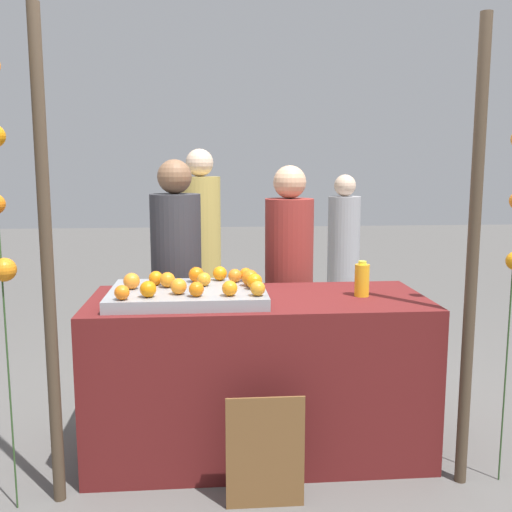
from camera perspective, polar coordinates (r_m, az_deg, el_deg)
ground_plane at (r=3.42m, az=0.22°, el=-18.26°), size 24.00×24.00×0.00m
stall_counter at (r=3.25m, az=0.22°, el=-11.47°), size 1.79×0.76×0.86m
orange_tray at (r=3.08m, az=-6.63°, el=-3.73°), size 0.81×0.58×0.06m
orange_0 at (r=3.11m, az=-8.62°, el=-2.31°), size 0.08×0.08×0.08m
orange_1 at (r=2.90m, az=-10.47°, el=-3.19°), size 0.08×0.08×0.08m
orange_2 at (r=3.03m, az=-0.16°, el=-2.49°), size 0.08×0.08×0.08m
orange_3 at (r=3.27m, az=-3.54°, el=-1.71°), size 0.08×0.08×0.08m
orange_4 at (r=3.18m, az=-9.73°, el=-2.14°), size 0.08×0.08×0.08m
orange_5 at (r=2.88m, az=-5.84°, el=-3.24°), size 0.07×0.07×0.07m
orange_6 at (r=3.12m, az=-5.10°, el=-2.28°), size 0.07×0.07×0.07m
orange_7 at (r=3.10m, az=-12.03°, el=-2.41°), size 0.09×0.09×0.09m
orange_8 at (r=2.94m, az=-7.55°, el=-2.95°), size 0.08×0.08×0.08m
orange_9 at (r=2.86m, az=-12.94°, el=-3.49°), size 0.07×0.07×0.07m
orange_10 at (r=3.21m, az=-2.06°, el=-1.93°), size 0.07×0.07×0.07m
orange_11 at (r=3.11m, az=-0.59°, el=-2.14°), size 0.09×0.09×0.09m
orange_12 at (r=2.88m, az=0.18°, el=-3.19°), size 0.07×0.07×0.07m
orange_13 at (r=3.25m, az=-1.00°, el=-1.81°), size 0.07×0.07×0.07m
orange_14 at (r=3.24m, az=-5.85°, el=-1.81°), size 0.08×0.08×0.08m
orange_15 at (r=2.88m, az=-2.58°, el=-3.16°), size 0.08×0.08×0.08m
juice_bottle at (r=3.19m, az=10.29°, el=-2.29°), size 0.08×0.08×0.19m
chalkboard_sign at (r=2.81m, az=0.89°, el=-18.67°), size 0.36×0.03×0.54m
vendor_left at (r=3.80m, az=-7.71°, el=-3.64°), size 0.32×0.32×1.60m
vendor_right at (r=3.83m, az=3.21°, el=-3.75°), size 0.31×0.31×1.56m
crowd_person_0 at (r=4.97m, az=-5.39°, el=-0.13°), size 0.34×0.34×1.70m
crowd_person_1 at (r=5.51m, az=8.50°, el=-0.38°), size 0.30×0.30×1.48m
canopy_post_left at (r=2.75m, az=-19.67°, el=-0.95°), size 0.06×0.06×2.23m
canopy_post_right at (r=2.93m, az=20.35°, el=-0.41°), size 0.06×0.06×2.23m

